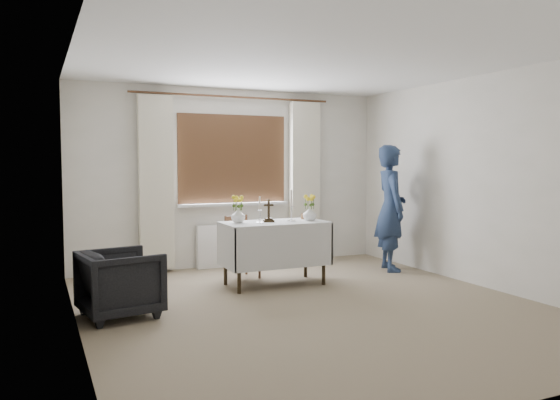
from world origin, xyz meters
The scene contains 12 objects.
ground centered at (0.00, 0.00, 0.00)m, with size 5.00×5.00×0.00m, color gray.
altar_table centered at (0.04, 1.10, 0.38)m, with size 1.24×0.64×0.76m, color silver.
wooden_chair centered at (-0.18, 1.63, 0.40)m, with size 0.36×0.36×0.79m, color #552D1D, non-canonical shape.
armchair centered at (-1.85, 0.47, 0.32)m, with size 0.69×0.71×0.64m, color black.
person centered at (1.84, 1.28, 0.85)m, with size 0.62×0.41×1.71m, color navy.
radiator centered at (0.00, 2.42, 0.30)m, with size 1.10×0.10×0.60m, color white.
wooden_cross centered at (-0.03, 1.13, 0.90)m, with size 0.13×0.09×0.27m, color black, non-canonical shape.
candlestick_left centered at (-0.17, 1.05, 0.92)m, with size 0.09×0.09×0.31m, color white, non-canonical shape.
candlestick_right centered at (0.25, 1.07, 0.95)m, with size 0.11×0.11×0.38m, color white, non-canonical shape.
flower_vase_left centered at (-0.39, 1.19, 0.85)m, with size 0.17×0.17×0.17m, color white.
flower_vase_right centered at (0.48, 1.04, 0.85)m, with size 0.16×0.16×0.17m, color white.
wicker_basket centered at (0.56, 1.24, 0.80)m, with size 0.17×0.17×0.07m, color brown.
Camera 1 is at (-2.57, -4.84, 1.48)m, focal length 35.00 mm.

